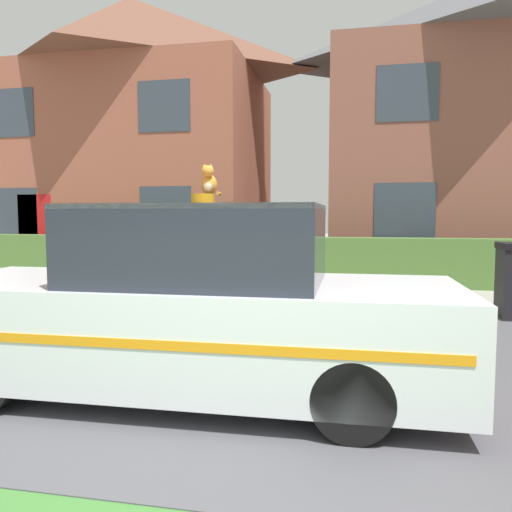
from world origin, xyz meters
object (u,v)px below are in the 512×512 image
object	(u,v)px
house_left	(132,130)
house_right	(477,126)
cat	(209,182)
police_car	(190,308)

from	to	relation	value
house_left	house_right	xyz separation A→B (m)	(10.35, 0.05, -0.22)
cat	house_right	world-z (taller)	house_right
police_car	cat	size ratio (longest dim) A/B	14.86
cat	police_car	bearing A→B (deg)	-40.57
police_car	house_left	bearing A→B (deg)	-63.47
police_car	cat	world-z (taller)	cat
cat	house_left	bearing A→B (deg)	-161.24
house_left	house_right	size ratio (longest dim) A/B	1.02
cat	house_left	xyz separation A→B (m)	(-5.79, 10.86, 2.43)
police_car	house_left	world-z (taller)	house_left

